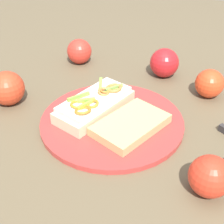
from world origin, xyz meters
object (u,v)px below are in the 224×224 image
at_px(sandwich, 95,104).
at_px(apple_4, 164,63).
at_px(plate, 112,122).
at_px(apple_3, 7,88).
at_px(apple_0, 210,83).
at_px(bread_slice_side, 131,125).
at_px(apple_2, 79,51).
at_px(apple_1, 210,176).

bearing_deg(sandwich, apple_4, -4.05).
relative_size(plate, apple_3, 3.85).
relative_size(plate, apple_0, 4.45).
relative_size(plate, apple_4, 4.02).
distance_m(bread_slice_side, apple_2, 0.36).
relative_size(bread_slice_side, apple_1, 2.15).
relative_size(plate, bread_slice_side, 2.00).
relative_size(bread_slice_side, apple_0, 2.23).
relative_size(sandwich, apple_3, 2.54).
relative_size(plate, apple_1, 4.28).
bearing_deg(plate, apple_4, -108.72).
relative_size(sandwich, bread_slice_side, 1.31).
bearing_deg(bread_slice_side, apple_0, -9.63).
height_order(plate, apple_0, apple_0).
bearing_deg(apple_3, plate, 174.47).
bearing_deg(apple_1, apple_3, -20.82).
bearing_deg(apple_3, apple_0, -162.58).
bearing_deg(apple_2, bread_slice_side, 125.37).
height_order(apple_2, apple_4, apple_4).
bearing_deg(bread_slice_side, plate, 94.31).
bearing_deg(plate, apple_2, -59.04).
height_order(sandwich, apple_1, apple_1).
relative_size(bread_slice_side, apple_4, 2.01).
height_order(sandwich, apple_4, apple_4).
bearing_deg(apple_3, bread_slice_side, 171.27).
relative_size(plate, apple_2, 4.41).
bearing_deg(apple_4, apple_1, 106.76).
bearing_deg(apple_0, apple_2, -15.51).
bearing_deg(bread_slice_side, apple_3, 111.13).
bearing_deg(plate, apple_0, -140.06).
bearing_deg(apple_4, apple_0, 146.50).
bearing_deg(sandwich, bread_slice_side, -89.93).
distance_m(sandwich, apple_3, 0.21).
bearing_deg(sandwich, apple_2, 50.80).
distance_m(apple_0, apple_3, 0.48).
height_order(plate, sandwich, sandwich).
height_order(bread_slice_side, apple_1, apple_1).
xyz_separation_m(plate, bread_slice_side, (-0.04, 0.02, 0.02)).
bearing_deg(sandwich, plate, -89.86).
height_order(apple_0, apple_3, apple_3).
bearing_deg(apple_2, apple_0, 164.49).
xyz_separation_m(plate, apple_1, (-0.20, 0.15, 0.03)).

